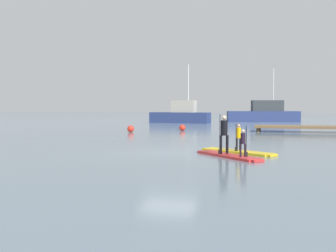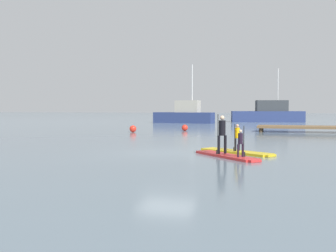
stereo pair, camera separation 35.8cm
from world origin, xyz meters
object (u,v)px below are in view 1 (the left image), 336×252
at_px(paddler_child_front, 243,142).
at_px(fishing_boat_green_midground, 264,114).
at_px(paddler_adult, 224,132).
at_px(mooring_buoy_near, 182,128).
at_px(paddleboard_near, 238,152).
at_px(paddleboard_far, 229,156).
at_px(mooring_buoy_mid, 131,129).
at_px(motor_boat_small_navy, 181,115).
at_px(paddler_child_solo, 238,136).

bearing_deg(paddler_child_front, fishing_boat_green_midground, 90.25).
xyz_separation_m(paddler_adult, mooring_buoy_near, (-5.53, 16.36, -0.73)).
xyz_separation_m(paddleboard_near, paddleboard_far, (-0.25, -1.49, 0.00)).
relative_size(paddler_adult, fishing_boat_green_midground, 0.17).
xyz_separation_m(paddler_adult, mooring_buoy_mid, (-9.11, 13.44, -0.72)).
bearing_deg(paddleboard_far, paddleboard_near, 80.62).
height_order(paddler_child_front, mooring_buoy_mid, paddler_child_front).
bearing_deg(motor_boat_small_navy, paddler_adult, -73.74).
height_order(fishing_boat_green_midground, motor_boat_small_navy, motor_boat_small_navy).
bearing_deg(paddler_child_solo, motor_boat_small_navy, 107.68).
relative_size(paddleboard_far, mooring_buoy_mid, 5.44).
bearing_deg(paddler_child_front, mooring_buoy_mid, 124.86).
height_order(fishing_boat_green_midground, mooring_buoy_mid, fishing_boat_green_midground).
distance_m(paddler_child_solo, motor_boat_small_navy, 32.67).
bearing_deg(paddleboard_far, motor_boat_small_navy, 106.52).
bearing_deg(paddleboard_far, paddler_child_solo, 80.38).
xyz_separation_m(paddler_child_solo, paddler_child_front, (0.36, -2.09, -0.07)).
relative_size(paddler_child_solo, paddler_adult, 0.73).
bearing_deg(motor_boat_small_navy, paddleboard_near, -72.32).
distance_m(paddler_adult, mooring_buoy_near, 17.28).
bearing_deg(mooring_buoy_mid, paddleboard_far, -55.65).
bearing_deg(mooring_buoy_mid, paddler_child_front, -55.14).
relative_size(paddler_adult, mooring_buoy_mid, 2.94).
distance_m(paddleboard_near, motor_boat_small_navy, 32.67).
bearing_deg(fishing_boat_green_midground, motor_boat_small_navy, -147.63).
height_order(motor_boat_small_navy, mooring_buoy_mid, motor_boat_small_navy).
xyz_separation_m(paddler_adult, fishing_boat_green_midground, (0.67, 38.77, 0.12)).
bearing_deg(paddler_child_front, paddleboard_far, 134.74).
distance_m(paddleboard_far, mooring_buoy_mid, 16.57).
distance_m(paddler_child_front, mooring_buoy_near, 18.36).
bearing_deg(paddleboard_near, fishing_boat_green_midground, 89.71).
height_order(paddleboard_near, paddler_child_front, paddler_child_front).
relative_size(fishing_boat_green_midground, motor_boat_small_navy, 1.24).
bearing_deg(paddler_child_solo, fishing_boat_green_midground, 89.72).
height_order(paddler_child_solo, motor_boat_small_navy, motor_boat_small_navy).
distance_m(paddleboard_near, mooring_buoy_mid, 15.51).
bearing_deg(mooring_buoy_near, mooring_buoy_mid, -140.87).
xyz_separation_m(fishing_boat_green_midground, motor_boat_small_navy, (-10.11, -6.41, -0.09)).
height_order(paddler_child_solo, paddleboard_far, paddler_child_solo).
bearing_deg(paddleboard_near, mooring_buoy_near, 111.70).
distance_m(paddleboard_near, paddler_adult, 1.65).
xyz_separation_m(paddleboard_near, paddler_child_front, (0.36, -2.11, 0.64)).
bearing_deg(paddleboard_far, fishing_boat_green_midground, 89.36).
bearing_deg(motor_boat_small_navy, paddler_child_front, -72.80).
xyz_separation_m(paddleboard_far, mooring_buoy_mid, (-9.35, 13.68, 0.23)).
height_order(paddleboard_far, paddler_adult, paddler_adult).
distance_m(motor_boat_small_navy, mooring_buoy_near, 16.49).
distance_m(paddler_adult, fishing_boat_green_midground, 38.78).
distance_m(paddleboard_near, paddleboard_far, 1.51).
bearing_deg(mooring_buoy_mid, motor_boat_small_navy, 90.98).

